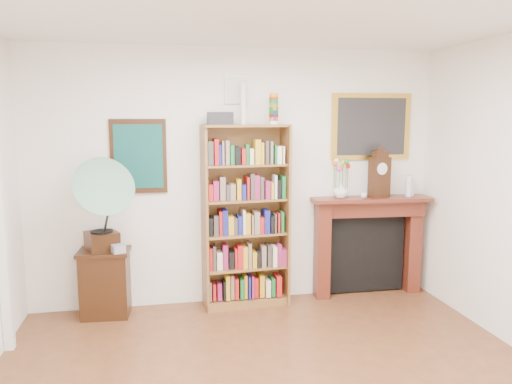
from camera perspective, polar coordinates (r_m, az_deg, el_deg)
room at (r=3.09m, az=5.15°, el=-3.91°), size 4.51×5.01×2.81m
teal_poster at (r=5.39m, az=-13.27°, el=3.98°), size 0.58×0.04×0.78m
small_picture at (r=5.45m, az=-2.19°, el=11.62°), size 0.26×0.04×0.30m
gilt_painting at (r=5.89m, az=13.03°, el=7.29°), size 0.95×0.04×0.75m
bookshelf at (r=5.38m, az=-1.20°, el=-1.62°), size 0.94×0.39×2.28m
side_cabinet at (r=5.49m, az=-16.84°, el=-9.93°), size 0.54×0.41×0.70m
fireplace at (r=5.96m, az=12.63°, el=-5.01°), size 1.39×0.41×1.16m
gramophone at (r=5.16m, az=-17.60°, el=-0.81°), size 0.83×0.91×0.98m
cd_stack at (r=5.25m, az=-15.45°, el=-6.27°), size 0.16×0.16×0.08m
mantel_clock at (r=5.83m, az=13.93°, el=1.91°), size 0.25×0.17×0.53m
flower_vase at (r=5.70m, az=9.65°, el=0.20°), size 0.19×0.19×0.17m
teacup at (r=5.74m, az=12.18°, el=-0.38°), size 0.10×0.10×0.06m
bottle_left at (r=5.98m, az=17.05°, el=0.67°), size 0.07×0.07×0.24m
bottle_right at (r=6.04m, az=17.38°, el=0.54°), size 0.06×0.06×0.20m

